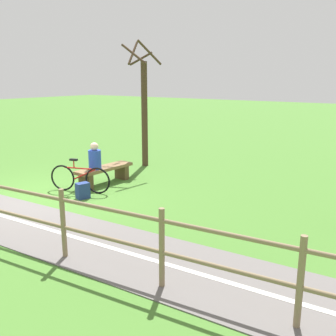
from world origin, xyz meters
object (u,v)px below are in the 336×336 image
backpack (83,191)px  tree_mid_field (144,108)px  bench (105,172)px  person_seated (95,158)px  bicycle (80,178)px

backpack → tree_mid_field: size_ratio=0.10×
bench → tree_mid_field: bearing=-165.5°
bench → tree_mid_field: size_ratio=0.45×
bench → backpack: bearing=24.5°
bench → person_seated: 0.55m
bicycle → backpack: bearing=-55.1°
bicycle → person_seated: bearing=77.9°
tree_mid_field → backpack: bearing=15.0°
person_seated → tree_mid_field: bearing=-167.2°
bench → bicycle: 0.93m
person_seated → tree_mid_field: (-2.64, -0.45, 1.11)m
bench → person_seated: bearing=0.0°
person_seated → tree_mid_field: tree_mid_field is taller
person_seated → backpack: bearing=31.8°
person_seated → bicycle: person_seated is taller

